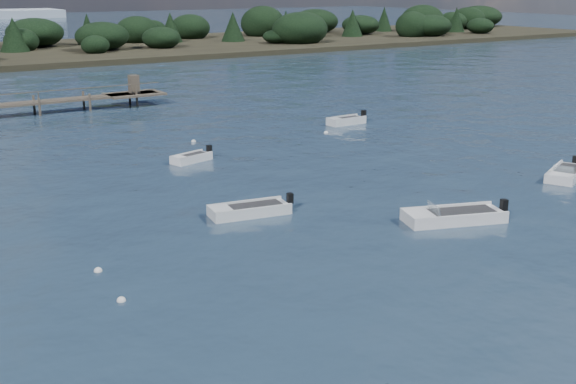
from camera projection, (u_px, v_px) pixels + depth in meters
ground at (52, 92)px, 72.68m from camera, size 400.00×400.00×0.00m
tender_far_white at (192, 159)px, 44.57m from camera, size 3.02×1.70×1.01m
tender_far_grey_b at (346, 122)px, 56.38m from camera, size 3.45×1.28×1.18m
dinghy_mid_white_b at (566, 175)px, 40.97m from camera, size 4.35×3.04×1.08m
dinghy_mid_grey at (249, 212)px, 34.38m from camera, size 4.24×2.11×1.05m
dinghy_mid_white_a at (453, 218)px, 33.42m from camera, size 5.06×3.22×1.17m
buoy_c at (121, 301)px, 25.09m from camera, size 0.32×0.32×0.32m
buoy_e at (194, 142)px, 50.18m from camera, size 0.32×0.32×0.32m
buoy_extra_a at (98, 271)px, 27.67m from camera, size 0.32×0.32×0.32m
buoy_extra_b at (326, 133)px, 53.07m from camera, size 0.32×0.32×0.32m
far_headland at (135, 38)px, 117.41m from camera, size 190.00×40.00×5.80m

